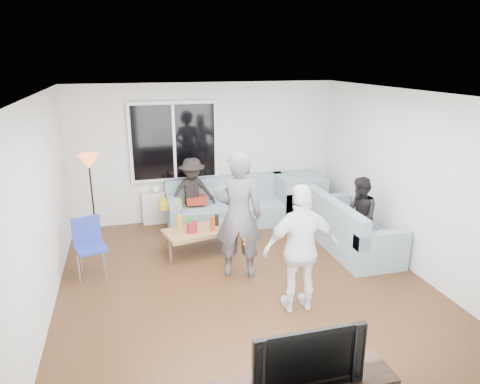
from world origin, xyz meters
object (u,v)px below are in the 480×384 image
object	(u,v)px
spectator_right	(359,216)
television	(305,353)
sofa_right_section	(351,223)
spectator_back	(192,193)
side_chair	(91,249)
sofa_back_section	(229,203)
coffee_table	(200,241)
floor_lamp	(93,202)
player_right	(301,249)
player_left	(238,215)

from	to	relation	value
spectator_right	television	bearing A→B (deg)	-22.38
sofa_right_section	spectator_back	bearing A→B (deg)	56.23
spectator_back	side_chair	bearing A→B (deg)	-144.73
sofa_right_section	television	world-z (taller)	television
side_chair	television	size ratio (longest dim) A/B	0.90
spectator_back	television	world-z (taller)	spectator_back
television	spectator_back	bearing A→B (deg)	92.03
sofa_back_section	spectator_back	xyz separation A→B (m)	(-0.68, 0.03, 0.23)
sofa_back_section	side_chair	bearing A→B (deg)	-147.55
spectator_right	television	size ratio (longest dim) A/B	1.32
coffee_table	television	size ratio (longest dim) A/B	1.15
floor_lamp	coffee_table	bearing A→B (deg)	-23.62
sofa_back_section	television	distance (m)	4.81
floor_lamp	spectator_back	world-z (taller)	floor_lamp
player_right	side_chair	bearing A→B (deg)	-29.12
television	side_chair	bearing A→B (deg)	119.95
spectator_back	floor_lamp	bearing A→B (deg)	-172.47
coffee_table	side_chair	world-z (taller)	side_chair
coffee_table	floor_lamp	distance (m)	1.87
sofa_back_section	side_chair	world-z (taller)	side_chair
sofa_right_section	spectator_right	world-z (taller)	spectator_right
coffee_table	spectator_right	bearing A→B (deg)	-15.27
player_left	spectator_right	world-z (taller)	player_left
side_chair	player_right	size ratio (longest dim) A/B	0.53
sofa_back_section	spectator_right	distance (m)	2.46
sofa_right_section	sofa_back_section	bearing A→B (deg)	47.30
side_chair	floor_lamp	size ratio (longest dim) A/B	0.55
sofa_right_section	player_right	distance (m)	2.18
sofa_back_section	floor_lamp	world-z (taller)	floor_lamp
spectator_right	side_chair	bearing A→B (deg)	-79.81
coffee_table	spectator_back	xyz separation A→B (m)	(0.08, 1.15, 0.46)
sofa_back_section	player_left	size ratio (longest dim) A/B	1.25
coffee_table	side_chair	size ratio (longest dim) A/B	1.28
player_left	spectator_back	xyz separation A→B (m)	(-0.33, 2.04, -0.26)
player_left	television	bearing A→B (deg)	103.40
sofa_right_section	spectator_back	size ratio (longest dim) A/B	1.52
player_left	spectator_right	bearing A→B (deg)	-157.05
side_chair	player_right	xyz separation A→B (m)	(2.55, -1.54, 0.38)
coffee_table	sofa_right_section	bearing A→B (deg)	-9.99
player_right	spectator_back	size ratio (longest dim) A/B	1.24
sofa_back_section	player_right	distance (m)	3.09
side_chair	television	xyz separation A→B (m)	(1.87, -3.25, 0.29)
spectator_right	sofa_right_section	bearing A→B (deg)	-166.00
player_right	spectator_right	world-z (taller)	player_right
side_chair	player_left	size ratio (longest dim) A/B	0.47
sofa_right_section	spectator_back	distance (m)	2.86
coffee_table	player_left	world-z (taller)	player_left
coffee_table	spectator_right	world-z (taller)	spectator_right
spectator_right	sofa_back_section	bearing A→B (deg)	-122.76
sofa_right_section	floor_lamp	size ratio (longest dim) A/B	1.28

